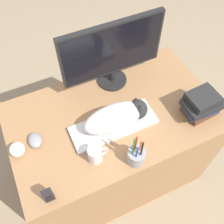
% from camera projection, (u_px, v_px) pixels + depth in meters
% --- Properties ---
extents(ground_plane, '(12.00, 12.00, 0.00)m').
position_uv_depth(ground_plane, '(133.00, 210.00, 1.92)').
color(ground_plane, '#998466').
extents(desk, '(1.17, 0.70, 0.78)m').
position_uv_depth(desk, '(113.00, 147.00, 1.78)').
color(desk, '#9E7047').
rests_on(desk, ground_plane).
extents(keyboard, '(0.47, 0.17, 0.02)m').
position_uv_depth(keyboard, '(114.00, 125.00, 1.41)').
color(keyboard, silver).
rests_on(keyboard, desk).
extents(cat, '(0.36, 0.15, 0.13)m').
position_uv_depth(cat, '(118.00, 116.00, 1.36)').
color(cat, white).
rests_on(cat, keyboard).
extents(monitor, '(0.59, 0.18, 0.42)m').
position_uv_depth(monitor, '(112.00, 52.00, 1.41)').
color(monitor, black).
rests_on(monitor, desk).
extents(computer_mouse, '(0.07, 0.09, 0.04)m').
position_uv_depth(computer_mouse, '(35.00, 140.00, 1.35)').
color(computer_mouse, gray).
rests_on(computer_mouse, desk).
extents(coffee_mug, '(0.10, 0.07, 0.10)m').
position_uv_depth(coffee_mug, '(96.00, 154.00, 1.27)').
color(coffee_mug, silver).
rests_on(coffee_mug, desk).
extents(pen_cup, '(0.09, 0.09, 0.23)m').
position_uv_depth(pen_cup, '(136.00, 156.00, 1.27)').
color(pen_cup, '#939399').
rests_on(pen_cup, desk).
extents(baseball, '(0.08, 0.08, 0.08)m').
position_uv_depth(baseball, '(17.00, 150.00, 1.30)').
color(baseball, silver).
rests_on(baseball, desk).
extents(phone, '(0.04, 0.02, 0.11)m').
position_uv_depth(phone, '(48.00, 195.00, 1.15)').
color(phone, black).
rests_on(phone, desk).
extents(book_stack, '(0.21, 0.16, 0.15)m').
position_uv_depth(book_stack, '(201.00, 104.00, 1.41)').
color(book_stack, brown).
rests_on(book_stack, desk).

